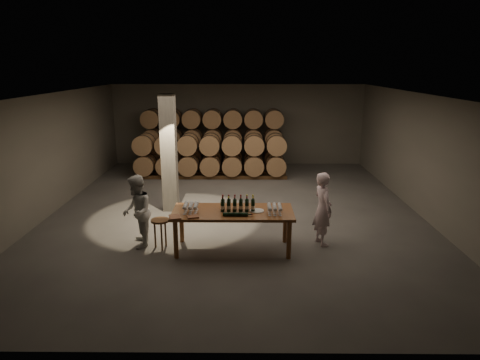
{
  "coord_description": "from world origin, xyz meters",
  "views": [
    {
      "loc": [
        0.23,
        -11.19,
        3.93
      ],
      "look_at": [
        0.14,
        -0.69,
        1.1
      ],
      "focal_mm": 32.0,
      "sensor_mm": 36.0,
      "label": 1
    }
  ],
  "objects_px": {
    "person_man": "(323,209)",
    "person_woman": "(137,212)",
    "tasting_table": "(233,215)",
    "stool": "(160,225)",
    "bottle_cluster": "(238,205)",
    "plate": "(257,211)",
    "notebook_near": "(193,217)"
  },
  "relations": [
    {
      "from": "tasting_table",
      "to": "stool",
      "type": "bearing_deg",
      "value": 177.22
    },
    {
      "from": "stool",
      "to": "person_man",
      "type": "relative_size",
      "value": 0.4
    },
    {
      "from": "plate",
      "to": "person_man",
      "type": "xyz_separation_m",
      "value": [
        1.48,
        0.35,
        -0.07
      ]
    },
    {
      "from": "person_man",
      "to": "person_woman",
      "type": "height_order",
      "value": "person_man"
    },
    {
      "from": "plate",
      "to": "person_woman",
      "type": "distance_m",
      "value": 2.64
    },
    {
      "from": "tasting_table",
      "to": "plate",
      "type": "height_order",
      "value": "plate"
    },
    {
      "from": "notebook_near",
      "to": "stool",
      "type": "bearing_deg",
      "value": 131.74
    },
    {
      "from": "person_man",
      "to": "person_woman",
      "type": "distance_m",
      "value": 4.11
    },
    {
      "from": "tasting_table",
      "to": "person_woman",
      "type": "distance_m",
      "value": 2.12
    },
    {
      "from": "plate",
      "to": "person_man",
      "type": "bearing_deg",
      "value": 13.26
    },
    {
      "from": "notebook_near",
      "to": "plate",
      "type": "bearing_deg",
      "value": 0.35
    },
    {
      "from": "person_woman",
      "to": "person_man",
      "type": "bearing_deg",
      "value": 80.07
    },
    {
      "from": "notebook_near",
      "to": "person_woman",
      "type": "relative_size",
      "value": 0.14
    },
    {
      "from": "person_man",
      "to": "person_woman",
      "type": "relative_size",
      "value": 1.03
    },
    {
      "from": "notebook_near",
      "to": "person_woman",
      "type": "xyz_separation_m",
      "value": [
        -1.3,
        0.58,
        -0.1
      ]
    },
    {
      "from": "plate",
      "to": "notebook_near",
      "type": "bearing_deg",
      "value": -163.28
    },
    {
      "from": "plate",
      "to": "notebook_near",
      "type": "xyz_separation_m",
      "value": [
        -1.33,
        -0.4,
        0.01
      ]
    },
    {
      "from": "bottle_cluster",
      "to": "person_man",
      "type": "bearing_deg",
      "value": 9.45
    },
    {
      "from": "plate",
      "to": "stool",
      "type": "height_order",
      "value": "plate"
    },
    {
      "from": "plate",
      "to": "bottle_cluster",
      "type": "bearing_deg",
      "value": 175.42
    },
    {
      "from": "bottle_cluster",
      "to": "notebook_near",
      "type": "bearing_deg",
      "value": -154.77
    },
    {
      "from": "notebook_near",
      "to": "person_man",
      "type": "bearing_deg",
      "value": -1.46
    },
    {
      "from": "person_woman",
      "to": "notebook_near",
      "type": "bearing_deg",
      "value": 53.63
    },
    {
      "from": "plate",
      "to": "person_woman",
      "type": "bearing_deg",
      "value": 176.02
    },
    {
      "from": "tasting_table",
      "to": "bottle_cluster",
      "type": "relative_size",
      "value": 3.55
    },
    {
      "from": "bottle_cluster",
      "to": "stool",
      "type": "xyz_separation_m",
      "value": [
        -1.7,
        0.05,
        -0.47
      ]
    },
    {
      "from": "person_woman",
      "to": "plate",
      "type": "bearing_deg",
      "value": 73.8
    },
    {
      "from": "tasting_table",
      "to": "stool",
      "type": "xyz_separation_m",
      "value": [
        -1.59,
        0.08,
        -0.25
      ]
    },
    {
      "from": "tasting_table",
      "to": "bottle_cluster",
      "type": "xyz_separation_m",
      "value": [
        0.11,
        0.02,
        0.22
      ]
    },
    {
      "from": "bottle_cluster",
      "to": "stool",
      "type": "relative_size",
      "value": 1.1
    },
    {
      "from": "tasting_table",
      "to": "notebook_near",
      "type": "relative_size",
      "value": 11.2
    },
    {
      "from": "person_man",
      "to": "bottle_cluster",
      "type": "bearing_deg",
      "value": 82.84
    }
  ]
}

